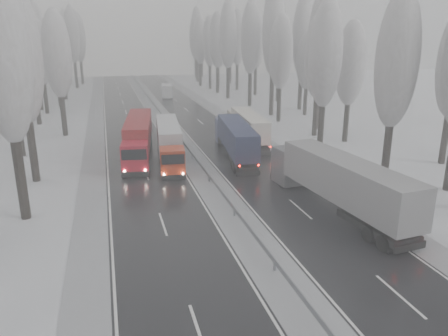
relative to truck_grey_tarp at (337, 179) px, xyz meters
name	(u,v)px	position (x,y,z in m)	size (l,w,h in m)	color
ground	(305,313)	(-7.66, -11.13, -2.48)	(260.00, 260.00, 0.00)	silver
carriageway_right	(234,151)	(-2.41, 18.87, -2.47)	(7.50, 200.00, 0.03)	black
carriageway_left	(141,158)	(-12.91, 18.87, -2.47)	(7.50, 200.00, 0.03)	black
median_slush	(189,154)	(-7.66, 18.87, -2.46)	(3.00, 200.00, 0.04)	#A9ABB1
shoulder_right	(274,148)	(2.54, 18.87, -2.46)	(2.40, 200.00, 0.04)	#A9ABB1
shoulder_left	(94,161)	(-17.86, 18.87, -2.46)	(2.40, 200.00, 0.04)	#A9ABB1
median_guardrail	(188,149)	(-7.66, 18.85, -1.88)	(0.12, 200.00, 0.76)	slate
tree_16	(397,61)	(7.37, 4.53, 8.18)	(3.60, 3.60, 16.53)	black
tree_18	(326,55)	(6.84, 15.90, 8.22)	(3.60, 3.60, 16.58)	black
tree_19	(351,64)	(12.36, 19.90, 6.93)	(3.60, 3.60, 14.57)	black
tree_20	(319,56)	(10.23, 24.03, 7.66)	(3.60, 3.60, 15.71)	black
tree_21	(321,41)	(12.46, 28.03, 9.52)	(3.60, 3.60, 18.62)	black
tree_22	(281,53)	(9.36, 34.47, 7.76)	(3.60, 3.60, 15.86)	black
tree_23	(307,61)	(15.64, 38.47, 6.28)	(3.60, 3.60, 13.55)	black
tree_24	(274,32)	(10.23, 39.89, 10.70)	(3.60, 3.60, 20.49)	black
tree_25	(303,36)	(17.15, 43.89, 10.04)	(3.60, 3.60, 19.44)	black
tree_26	(251,39)	(9.90, 50.14, 9.62)	(3.60, 3.60, 18.78)	black
tree_27	(279,42)	(17.05, 54.14, 8.88)	(3.60, 3.60, 17.62)	black
tree_28	(228,35)	(8.68, 60.82, 10.15)	(3.60, 3.60, 19.62)	black
tree_29	(256,40)	(16.05, 64.82, 9.19)	(3.60, 3.60, 18.11)	black
tree_30	(217,40)	(8.90, 70.57, 9.03)	(3.60, 3.60, 17.86)	black
tree_31	(237,38)	(14.81, 74.57, 9.49)	(3.60, 3.60, 18.58)	black
tree_32	(210,42)	(8.97, 78.08, 8.70)	(3.60, 3.60, 17.33)	black
tree_33	(218,49)	(12.10, 82.08, 6.78)	(3.60, 3.60, 14.33)	black
tree_34	(200,40)	(8.07, 85.18, 8.89)	(3.60, 3.60, 17.63)	black
tree_35	(230,39)	(17.28, 89.18, 9.28)	(3.60, 3.60, 18.25)	black
tree_36	(197,34)	(9.37, 95.03, 10.54)	(3.60, 3.60, 20.23)	black
tree_37	(218,43)	(16.36, 99.03, 8.08)	(3.60, 3.60, 16.37)	black
tree_38	(195,39)	(11.07, 105.59, 9.11)	(3.60, 3.60, 17.97)	black
tree_39	(202,42)	(13.89, 109.59, 7.97)	(3.60, 3.60, 16.19)	black
tree_56	(3,52)	(-22.38, 4.57, 9.20)	(3.60, 3.60, 18.12)	black
tree_58	(20,56)	(-22.79, 13.43, 8.62)	(3.60, 3.60, 17.21)	black
tree_60	(11,67)	(-25.41, 23.07, 7.11)	(3.60, 3.60, 14.84)	black
tree_62	(57,55)	(-21.61, 32.59, 7.87)	(3.60, 3.60, 16.04)	black
tree_64	(31,55)	(-25.92, 41.58, 7.47)	(3.60, 3.60, 15.42)	black
tree_65	(20,36)	(-27.72, 45.58, 10.06)	(3.60, 3.60, 19.48)	black
tree_66	(40,53)	(-25.82, 51.21, 7.35)	(3.60, 3.60, 15.23)	black
tree_67	(34,45)	(-27.21, 55.21, 8.55)	(3.60, 3.60, 17.09)	black
tree_68	(54,47)	(-24.24, 57.98, 8.26)	(3.60, 3.60, 16.65)	black
tree_69	(27,36)	(-29.08, 61.98, 9.98)	(3.60, 3.60, 19.35)	black
tree_70	(60,44)	(-23.99, 68.06, 8.54)	(3.60, 3.60, 17.09)	black
tree_71	(36,35)	(-28.75, 72.06, 10.14)	(3.60, 3.60, 19.61)	black
tree_72	(52,49)	(-26.59, 77.40, 7.28)	(3.60, 3.60, 15.11)	black
tree_73	(39,42)	(-29.48, 81.40, 8.62)	(3.60, 3.60, 17.22)	black
tree_74	(72,35)	(-22.74, 88.19, 10.19)	(3.60, 3.60, 19.68)	black
tree_75	(34,38)	(-31.86, 92.19, 9.51)	(3.60, 3.60, 18.60)	black
tree_76	(79,38)	(-21.71, 97.59, 9.47)	(3.60, 3.60, 18.55)	black
tree_77	(58,48)	(-27.33, 101.59, 6.78)	(3.60, 3.60, 14.32)	black
tree_78	(66,35)	(-25.22, 104.18, 10.11)	(3.60, 3.60, 19.55)	black
tree_79	(57,41)	(-27.99, 108.18, 8.53)	(3.60, 3.60, 17.07)	black
truck_grey_tarp	(337,179)	(0.00, 0.00, 0.00)	(4.36, 16.73, 4.25)	#4B4C50
truck_blue_box	(235,137)	(-2.95, 16.61, -0.24)	(4.11, 15.13, 3.85)	navy
truck_cream_box	(247,125)	(0.53, 23.03, -0.37)	(3.49, 14.25, 3.62)	#BBB6A6
box_truck_distant	(167,91)	(-3.32, 65.84, -1.11)	(3.19, 7.46, 2.70)	#B0B4B8
truck_red_white	(169,139)	(-9.96, 17.84, -0.35)	(3.60, 14.38, 3.66)	#AF2409
truck_red_red	(138,135)	(-13.01, 19.53, -0.12)	(4.47, 15.92, 4.05)	#A7091A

